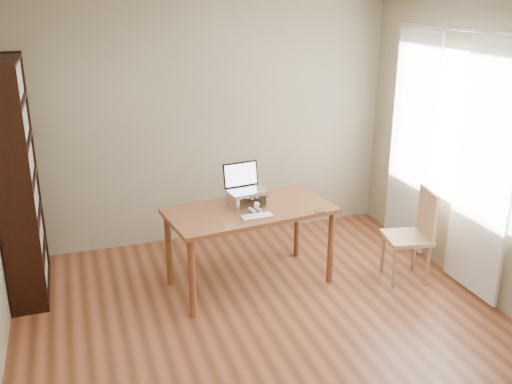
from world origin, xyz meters
name	(u,v)px	position (x,y,z in m)	size (l,w,h in m)	color
room	(286,188)	(0.03, 0.01, 1.30)	(4.04, 4.54, 2.64)	#552A16
bookshelf	(18,182)	(-1.83, 1.55, 1.05)	(0.30, 0.90, 2.10)	black
curtains	(445,153)	(1.92, 0.80, 1.17)	(0.03, 1.90, 2.25)	white
desk	(250,218)	(0.10, 1.05, 0.66)	(1.56, 0.93, 0.75)	brown
laptop_stand	(247,197)	(0.10, 1.13, 0.83)	(0.32, 0.25, 0.13)	silver
laptop	(245,184)	(0.10, 1.19, 0.94)	(0.37, 0.32, 0.24)	silver
keyboard	(257,216)	(0.09, 0.83, 0.76)	(0.30, 0.14, 0.02)	silver
coaster	(320,211)	(0.67, 0.80, 0.75)	(0.10, 0.10, 0.01)	brown
cat	(246,197)	(0.09, 1.16, 0.82)	(0.26, 0.49, 0.17)	#443C35
chair	(414,232)	(1.58, 0.67, 0.48)	(0.46, 0.46, 0.89)	tan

